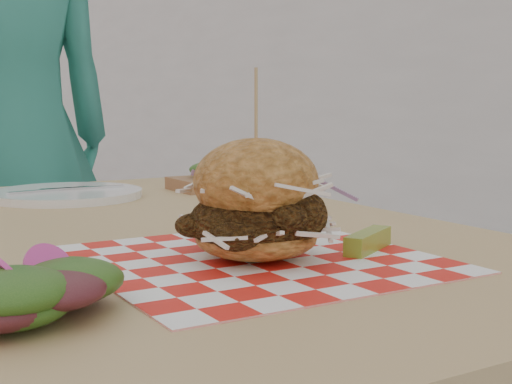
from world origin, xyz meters
TOP-DOWN VIEW (x-y plane):
  - diner at (0.25, 0.89)m, footprint 0.64×0.46m
  - patio_table at (0.17, -0.24)m, footprint 0.80×1.20m
  - paper_liner at (0.21, -0.49)m, footprint 0.36×0.36m
  - sandwich at (0.21, -0.49)m, footprint 0.18×0.18m
  - pickle_spear at (0.34, -0.52)m, footprint 0.09×0.07m
  - side_salad at (-0.05, -0.58)m, footprint 0.14×0.14m
  - place_setting at (0.17, 0.12)m, footprint 0.27×0.27m
  - kraft_tray at (0.46, 0.10)m, footprint 0.15×0.12m

SIDE VIEW (x-z plane):
  - patio_table at x=0.17m, z-range 0.30..1.05m
  - paper_liner at x=0.21m, z-range 0.75..0.75m
  - place_setting at x=0.17m, z-range 0.75..0.77m
  - pickle_spear at x=0.34m, z-range 0.75..0.77m
  - side_salad at x=-0.05m, z-range 0.74..0.79m
  - kraft_tray at x=0.46m, z-range 0.74..0.80m
  - sandwich at x=0.21m, z-range 0.71..0.91m
  - diner at x=0.25m, z-range 0.00..1.65m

